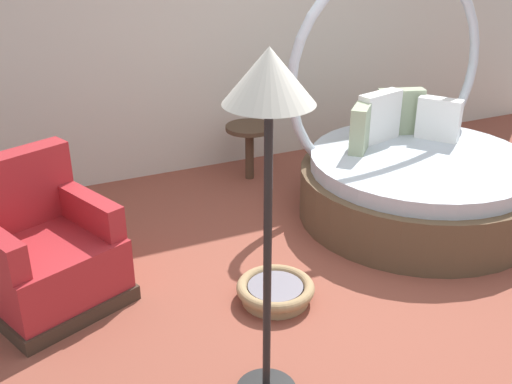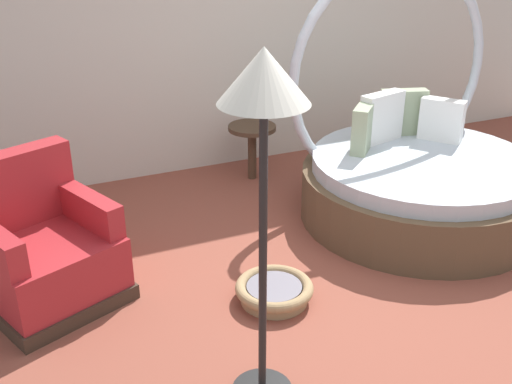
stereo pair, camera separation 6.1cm
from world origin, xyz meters
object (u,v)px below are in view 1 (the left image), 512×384
Objects in this scene: pet_basket at (275,291)px; red_armchair at (43,254)px; side_table at (249,135)px; round_daybed at (413,170)px; floor_lamp at (269,115)px.

red_armchair is at bearing 154.19° from pet_basket.
red_armchair reaches higher than side_table.
side_table reaches higher than pet_basket.
side_table is (-0.92, 1.21, 0.05)m from round_daybed.
floor_lamp is at bearing -119.46° from pet_basket.
red_armchair is 0.57× the size of floor_lamp.
round_daybed is 1.75m from pet_basket.
red_armchair is 2.35m from side_table.
round_daybed is 1.95× the size of red_armchair.
round_daybed is 2.71m from floor_lamp.
red_armchair is at bearing -148.12° from side_table.
side_table is at bearing 127.40° from round_daybed.
floor_lamp reaches higher than red_armchair.
floor_lamp reaches higher than pet_basket.
pet_basket is (-1.58, -0.68, -0.31)m from round_daybed.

